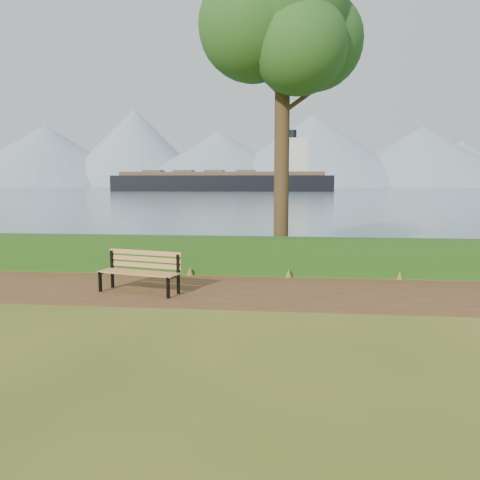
# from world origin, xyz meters

# --- Properties ---
(ground) EXTENTS (140.00, 140.00, 0.00)m
(ground) POSITION_xyz_m (0.00, 0.00, 0.00)
(ground) COLOR #465317
(ground) RESTS_ON ground
(path) EXTENTS (40.00, 3.40, 0.01)m
(path) POSITION_xyz_m (0.00, 0.30, 0.01)
(path) COLOR #502C1B
(path) RESTS_ON ground
(hedge) EXTENTS (32.00, 0.85, 1.00)m
(hedge) POSITION_xyz_m (0.00, 2.60, 0.50)
(hedge) COLOR #164313
(hedge) RESTS_ON ground
(water) EXTENTS (700.00, 510.00, 0.00)m
(water) POSITION_xyz_m (0.00, 260.00, 0.01)
(water) COLOR #405767
(water) RESTS_ON ground
(mountains) EXTENTS (585.00, 190.00, 70.00)m
(mountains) POSITION_xyz_m (-9.17, 406.05, 27.70)
(mountains) COLOR gray
(mountains) RESTS_ON ground
(bench) EXTENTS (1.99, 1.02, 0.96)m
(bench) POSITION_xyz_m (-1.79, -0.05, 0.55)
(bench) COLOR black
(bench) RESTS_ON ground
(tree) EXTENTS (4.84, 4.05, 9.71)m
(tree) POSITION_xyz_m (1.33, 4.01, 7.22)
(tree) COLOR #352416
(tree) RESTS_ON ground
(cargo_ship) EXTENTS (72.80, 14.79, 21.96)m
(cargo_ship) POSITION_xyz_m (-18.52, 144.78, 3.27)
(cargo_ship) COLOR black
(cargo_ship) RESTS_ON ground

